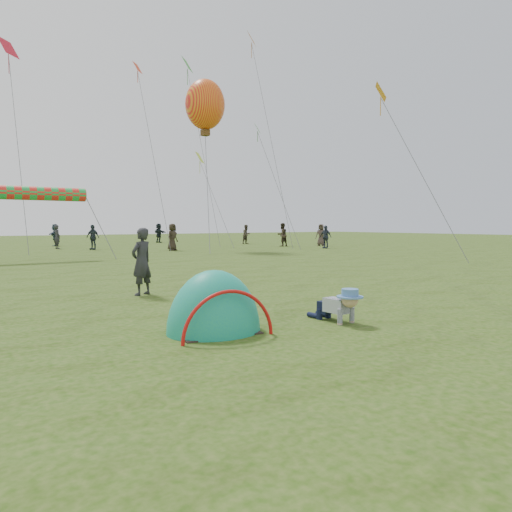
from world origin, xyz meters
TOP-DOWN VIEW (x-y plane):
  - ground at (0.00, 0.00)m, footprint 140.00×140.00m
  - crawling_toddler at (0.85, 0.66)m, footprint 0.59×0.82m
  - popup_tent at (-1.26, 1.30)m, footprint 1.64×1.41m
  - standing_adult at (-0.82, 5.50)m, footprint 0.69×0.59m
  - crowd_person_2 at (3.69, 26.03)m, footprint 0.88×1.03m
  - crowd_person_4 at (7.58, 22.08)m, footprint 1.00×0.89m
  - crowd_person_5 at (2.76, 32.98)m, footprint 1.16×1.64m
  - crowd_person_6 at (2.01, 28.60)m, footprint 0.52×0.67m
  - crowd_person_7 at (16.91, 27.47)m, footprint 0.88×0.73m
  - crowd_person_8 at (17.46, 18.39)m, footprint 0.55×0.99m
  - crowd_person_10 at (19.80, 21.34)m, footprint 0.89×0.99m
  - crowd_person_11 at (11.96, 34.53)m, footprint 0.80×1.70m
  - crowd_person_13 at (16.65, 22.23)m, footprint 0.90×0.72m
  - balloon_kite at (10.33, 22.62)m, footprint 2.65×2.65m
  - rainbow_tube_kite at (-1.85, 18.34)m, footprint 6.21×0.64m
  - diamond_kite_0 at (6.84, 25.69)m, footprint 0.85×0.85m
  - diamond_kite_1 at (15.28, 24.31)m, footprint 1.21×1.21m
  - diamond_kite_2 at (14.16, 11.00)m, footprint 1.02×1.02m
  - diamond_kite_3 at (12.07, 28.65)m, footprint 1.33×1.33m
  - diamond_kite_6 at (-0.74, 27.14)m, footprint 1.32×1.32m
  - diamond_kite_8 at (12.45, 27.41)m, footprint 1.05×1.05m
  - diamond_kite_9 at (15.14, 23.34)m, footprint 0.83×0.83m

SIDE VIEW (x-z plane):
  - ground at x=0.00m, z-range 0.00..0.00m
  - popup_tent at x=-1.26m, z-range -0.98..0.98m
  - crawling_toddler at x=0.85m, z-range 0.00..0.62m
  - crowd_person_8 at x=17.46m, z-range 0.00..1.60m
  - standing_adult at x=-0.82m, z-range 0.00..1.60m
  - crowd_person_7 at x=16.91m, z-range 0.00..1.64m
  - crowd_person_6 at x=2.01m, z-range 0.00..1.64m
  - crowd_person_2 at x=3.69m, z-range 0.00..1.65m
  - crowd_person_10 at x=19.80m, z-range 0.00..1.70m
  - crowd_person_5 at x=2.76m, z-range 0.00..1.71m
  - crowd_person_4 at x=7.58m, z-range 0.00..1.72m
  - crowd_person_11 at x=11.96m, z-range 0.00..1.76m
  - crowd_person_13 at x=16.65m, z-range 0.00..1.77m
  - rainbow_tube_kite at x=-1.85m, z-range 2.78..3.42m
  - diamond_kite_8 at x=12.45m, z-range 6.49..7.34m
  - diamond_kite_2 at x=14.16m, z-range 8.03..8.86m
  - diamond_kite_9 at x=15.14m, z-range 8.45..9.13m
  - balloon_kite at x=10.33m, z-range 7.63..11.35m
  - diamond_kite_0 at x=6.84m, z-range 11.93..12.62m
  - diamond_kite_6 at x=-0.74m, z-range 11.87..12.95m
  - diamond_kite_3 at x=12.07m, z-range 13.78..14.86m
  - diamond_kite_1 at x=15.28m, z-range 15.15..16.14m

